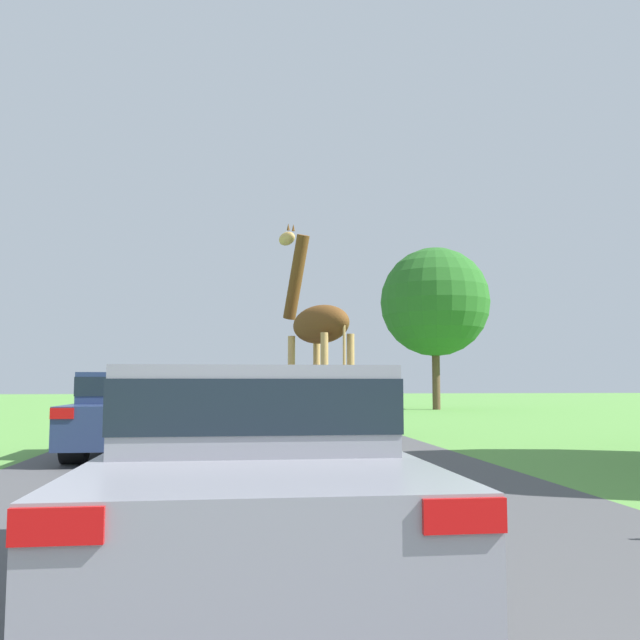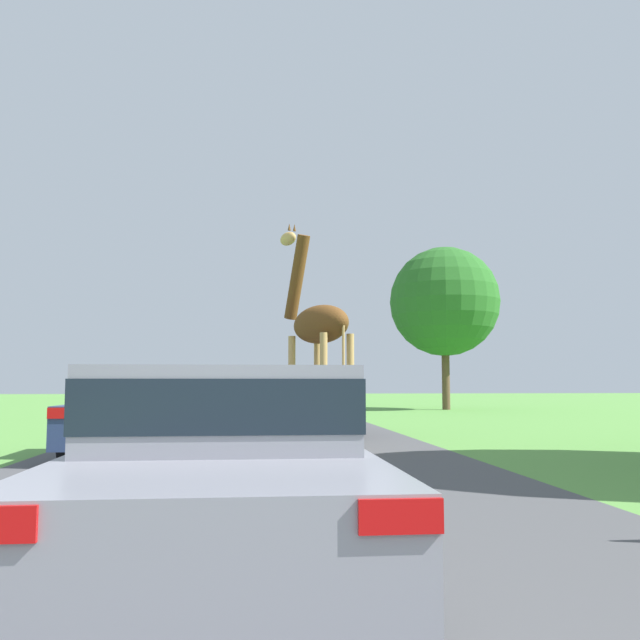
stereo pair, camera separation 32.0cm
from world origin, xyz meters
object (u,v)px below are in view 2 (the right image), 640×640
object	(u,v)px
car_lead_maroon	(224,458)
tree_centre_back	(445,302)
car_far_ahead	(316,403)
car_queue_left	(226,396)
car_queue_right	(134,412)
giraffe_near_road	(317,327)

from	to	relation	value
car_lead_maroon	tree_centre_back	world-z (taller)	tree_centre_back
car_lead_maroon	car_far_ahead	xyz separation A→B (m)	(1.92, 12.65, 0.01)
tree_centre_back	car_queue_left	bearing A→B (deg)	-165.01
car_queue_right	tree_centre_back	size ratio (longest dim) A/B	0.51
car_lead_maroon	car_queue_left	xyz separation A→B (m)	(-0.82, 24.30, -0.03)
car_queue_right	car_far_ahead	bearing A→B (deg)	52.14
car_queue_right	car_queue_left	bearing A→B (deg)	86.20
car_far_ahead	tree_centre_back	bearing A→B (deg)	61.82
car_lead_maroon	car_far_ahead	size ratio (longest dim) A/B	1.13
car_lead_maroon	car_far_ahead	distance (m)	12.80
tree_centre_back	giraffe_near_road	bearing A→B (deg)	-113.82
car_queue_right	tree_centre_back	distance (m)	23.03
tree_centre_back	car_far_ahead	bearing A→B (deg)	-118.18
car_queue_right	car_far_ahead	distance (m)	6.26
giraffe_near_road	car_lead_maroon	world-z (taller)	giraffe_near_road
car_far_ahead	car_queue_left	bearing A→B (deg)	103.23
car_lead_maroon	tree_centre_back	distance (m)	29.12
car_queue_left	car_far_ahead	distance (m)	11.96
car_queue_left	car_far_ahead	world-z (taller)	car_far_ahead
car_lead_maroon	car_queue_right	distance (m)	7.95
car_lead_maroon	tree_centre_back	bearing A→B (deg)	70.38
car_lead_maroon	car_queue_right	world-z (taller)	car_queue_right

